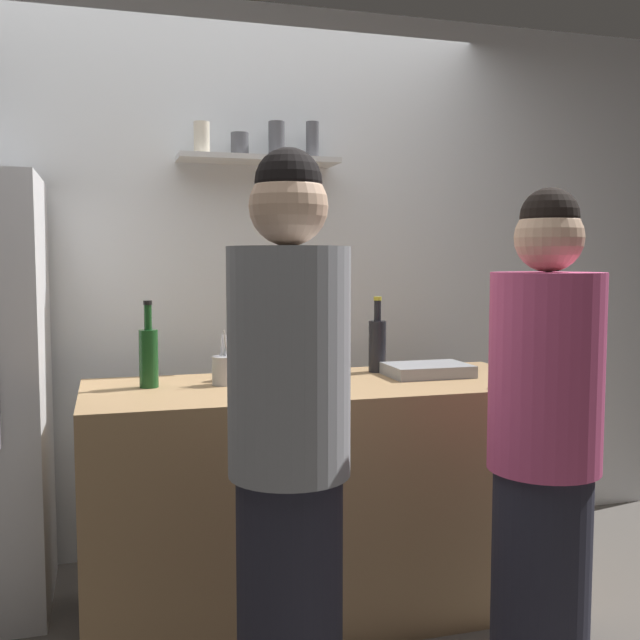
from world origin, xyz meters
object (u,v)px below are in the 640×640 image
object	(u,v)px
person_grey_hoodie	(289,459)
person_pink_top	(544,458)
utensil_holder	(224,370)
wine_bottle_pale_glass	(546,353)
wine_bottle_dark_glass	(377,344)
baking_pan	(428,370)
water_bottle_plastic	(258,351)
wine_bottle_green_glass	(149,355)

from	to	relation	value
person_grey_hoodie	person_pink_top	bearing A→B (deg)	50.51
utensil_holder	wine_bottle_pale_glass	world-z (taller)	wine_bottle_pale_glass
wine_bottle_dark_glass	person_pink_top	world-z (taller)	person_pink_top
baking_pan	wine_bottle_pale_glass	distance (m)	0.48
wine_bottle_dark_glass	water_bottle_plastic	distance (m)	0.53
water_bottle_plastic	wine_bottle_dark_glass	bearing A→B (deg)	1.77
person_pink_top	utensil_holder	bearing A→B (deg)	46.79
water_bottle_plastic	wine_bottle_pale_glass	bearing A→B (deg)	-22.60
wine_bottle_pale_glass	utensil_holder	bearing A→B (deg)	165.45
wine_bottle_dark_glass	wine_bottle_green_glass	size ratio (longest dim) A/B	0.99
wine_bottle_pale_glass	water_bottle_plastic	size ratio (longest dim) A/B	1.26
person_pink_top	person_grey_hoodie	xyz separation A→B (m)	(-0.79, 0.03, 0.05)
wine_bottle_pale_glass	person_pink_top	distance (m)	0.74
baking_pan	person_pink_top	distance (m)	0.89
wine_bottle_dark_glass	person_pink_top	bearing A→B (deg)	-81.87
baking_pan	person_pink_top	bearing A→B (deg)	-91.00
wine_bottle_green_glass	water_bottle_plastic	world-z (taller)	wine_bottle_green_glass
utensil_holder	person_grey_hoodie	bearing A→B (deg)	-86.91
wine_bottle_dark_glass	utensil_holder	bearing A→B (deg)	-168.48
wine_bottle_pale_glass	wine_bottle_green_glass	xyz separation A→B (m)	(-1.51, 0.34, 0.00)
wine_bottle_green_glass	person_pink_top	xyz separation A→B (m)	(1.12, -0.92, -0.24)
wine_bottle_pale_glass	wine_bottle_green_glass	world-z (taller)	wine_bottle_green_glass
water_bottle_plastic	person_grey_hoodie	distance (m)	1.02
person_pink_top	person_grey_hoodie	distance (m)	0.79
wine_bottle_green_glass	person_grey_hoodie	world-z (taller)	person_grey_hoodie
wine_bottle_green_glass	baking_pan	bearing A→B (deg)	-2.21
utensil_holder	wine_bottle_dark_glass	distance (m)	0.71
wine_bottle_green_glass	person_grey_hoodie	size ratio (longest dim) A/B	0.20
person_grey_hoodie	wine_bottle_pale_glass	bearing A→B (deg)	77.89
baking_pan	water_bottle_plastic	distance (m)	0.71
water_bottle_plastic	person_grey_hoodie	bearing A→B (deg)	-96.59
baking_pan	utensil_holder	size ratio (longest dim) A/B	1.57
wine_bottle_dark_glass	wine_bottle_green_glass	bearing A→B (deg)	-173.04
wine_bottle_dark_glass	person_grey_hoodie	size ratio (longest dim) A/B	0.19
utensil_holder	wine_bottle_green_glass	bearing A→B (deg)	175.60
person_pink_top	wine_bottle_green_glass	bearing A→B (deg)	54.41
utensil_holder	water_bottle_plastic	size ratio (longest dim) A/B	0.85
utensil_holder	wine_bottle_green_glass	xyz separation A→B (m)	(-0.28, 0.02, 0.06)
utensil_holder	wine_bottle_dark_glass	size ratio (longest dim) A/B	0.66
utensil_holder	person_pink_top	bearing A→B (deg)	-47.07
wine_bottle_dark_glass	wine_bottle_green_glass	distance (m)	0.98
baking_pan	wine_bottle_dark_glass	size ratio (longest dim) A/B	1.04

